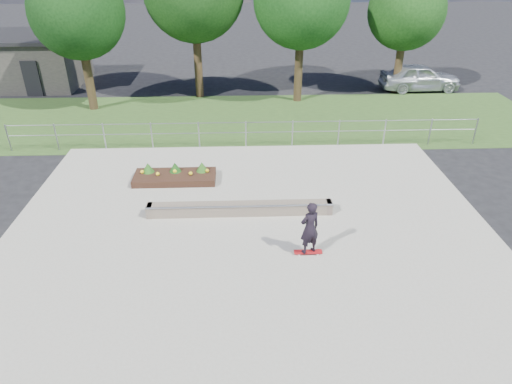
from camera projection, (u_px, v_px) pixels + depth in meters
ground at (251, 250)px, 13.23m from camera, size 120.00×120.00×0.00m
grass_verge at (245, 120)px, 22.84m from camera, size 30.00×8.00×0.02m
concrete_slab at (251, 249)px, 13.21m from camera, size 15.00×15.00×0.06m
fence at (246, 131)px, 19.42m from camera, size 20.06×0.06×1.20m
building at (13, 60)px, 27.76m from camera, size 8.40×5.40×3.00m
tree_far_left at (77, 12)px, 21.98m from camera, size 4.55×4.55×7.15m
tree_mid_right at (302, 0)px, 23.05m from camera, size 4.90×4.90×7.70m
tree_far_right at (407, 11)px, 24.93m from camera, size 4.20×4.20×6.60m
grind_ledge at (240, 209)px, 14.76m from camera, size 6.00×0.44×0.43m
planter_bed at (175, 175)px, 16.90m from camera, size 3.00×1.20×0.61m
skateboarder at (310, 228)px, 12.55m from camera, size 0.80×0.58×1.68m
parked_car at (420, 77)px, 27.00m from camera, size 4.69×1.99×1.58m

